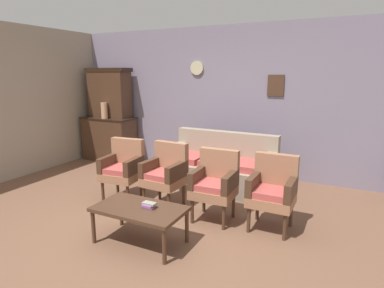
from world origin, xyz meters
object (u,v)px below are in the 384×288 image
Objects in this scene: armchair_by_doorway at (123,167)px; armchair_near_cabinet at (215,182)px; floral_couch at (220,169)px; armchair_near_couch_end at (273,189)px; coffee_table at (140,211)px; armchair_row_middle at (166,172)px; book_stack_on_table at (149,205)px; side_cabinet at (110,139)px; vase_on_cabinet at (104,111)px.

armchair_by_doorway is 1.48m from armchair_near_cabinet.
armchair_near_couch_end is at bearing -43.31° from floral_couch.
armchair_by_doorway reaches higher than coffee_table.
armchair_near_cabinet is at bearing -173.73° from armchair_near_couch_end.
armchair_row_middle is at bearing 179.66° from armchair_near_couch_end.
book_stack_on_table is at bearing 18.28° from coffee_table.
side_cabinet is at bearing 157.56° from armchair_near_couch_end.
armchair_by_doorway is 1.00× the size of armchair_near_couch_end.
floral_couch is 1.98× the size of armchair_by_doorway.
armchair_near_couch_end is (2.20, 0.06, 0.00)m from armchair_by_doorway.
floral_couch is 1.11m from armchair_row_middle.
book_stack_on_table is (-1.12, -0.97, -0.05)m from armchair_near_couch_end.
floral_couch is at bearing -8.38° from vase_on_cabinet.
side_cabinet is 1.28× the size of armchair_near_couch_end.
book_stack_on_table is at bearing -114.17° from armchair_near_cabinet.
armchair_row_middle is (0.69, 0.07, 0.00)m from armchair_by_doorway.
vase_on_cabinet is 2.80m from armchair_row_middle.
floral_couch is at bearing 108.76° from armchair_near_cabinet.
side_cabinet is at bearing 146.20° from armchair_row_middle.
floral_couch is 1.98× the size of armchair_near_cabinet.
vase_on_cabinet is 4.14m from armchair_near_couch_end.
armchair_near_cabinet is at bearing -71.24° from floral_couch.
side_cabinet is at bearing 107.64° from vase_on_cabinet.
side_cabinet is 1.28× the size of armchair_row_middle.
armchair_by_doorway is 6.04× the size of book_stack_on_table.
vase_on_cabinet reaches higher than armchair_row_middle.
armchair_by_doorway and armchair_near_couch_end have the same top height.
armchair_row_middle reaches higher than book_stack_on_table.
vase_on_cabinet is 0.37× the size of armchair_near_couch_end.
coffee_table is (0.28, -1.02, -0.12)m from armchair_row_middle.
coffee_table is at bearing -74.48° from armchair_row_middle.
floral_couch is at bearing 89.26° from book_stack_on_table.
armchair_near_couch_end is at bearing 39.55° from coffee_table.
armchair_row_middle is 1.00× the size of armchair_near_couch_end.
armchair_by_doorway is 1.42m from book_stack_on_table.
floral_couch is 11.98× the size of book_stack_on_table.
side_cabinet is 7.75× the size of book_stack_on_table.
side_cabinet is 3.60m from armchair_near_cabinet.
floral_couch is 2.04m from coffee_table.
armchair_by_doorway is at bearing -44.50° from side_cabinet.
armchair_near_couch_end is at bearing 1.47° from armchair_by_doorway.
coffee_table is at bearing -161.72° from book_stack_on_table.
side_cabinet is at bearing 135.59° from coffee_table.
coffee_table is 6.71× the size of book_stack_on_table.
side_cabinet is at bearing 152.04° from armchair_near_cabinet.
armchair_row_middle is 1.06m from coffee_table.
book_stack_on_table is at bearing -90.74° from floral_couch.
book_stack_on_table is (2.72, -2.41, -0.65)m from vase_on_cabinet.
armchair_row_middle and armchair_near_cabinet have the same top height.
armchair_row_middle is 1.50m from armchair_near_couch_end.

